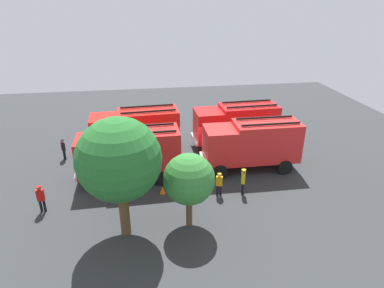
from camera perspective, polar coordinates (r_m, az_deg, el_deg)
ground_plane at (r=26.69m, az=-0.00°, el=-2.74°), size 45.78×45.78×0.00m
fire_truck_0 at (r=28.52m, az=7.63°, el=3.59°), size 7.28×2.95×3.88m
fire_truck_1 at (r=27.37m, az=-9.65°, el=2.55°), size 7.33×3.10×3.88m
fire_truck_2 at (r=24.91m, az=10.30°, el=0.25°), size 7.21×2.79×3.88m
fire_truck_3 at (r=23.41m, az=-10.67°, el=-1.40°), size 7.25×2.87×3.88m
firefighter_0 at (r=21.82m, az=4.71°, el=-6.77°), size 0.47×0.36×1.63m
firefighter_1 at (r=31.43m, az=-4.11°, el=3.28°), size 0.35×0.47×1.60m
firefighter_2 at (r=22.14m, az=-24.61°, el=-8.39°), size 0.43×0.29×1.77m
firefighter_3 at (r=28.34m, az=-21.29°, el=-0.71°), size 0.40×0.48×1.69m
firefighter_4 at (r=22.11m, az=8.81°, el=-6.19°), size 0.35×0.47×1.82m
tree_0 at (r=18.07m, az=-0.52°, el=-6.13°), size 2.86×2.86×4.44m
tree_1 at (r=17.05m, az=-12.47°, el=-2.71°), size 4.38×4.38×6.78m
traffic_cone_0 at (r=22.35m, az=-5.10°, el=-7.86°), size 0.39×0.39×0.55m
traffic_cone_1 at (r=26.26m, az=-9.36°, el=-2.75°), size 0.47×0.47×0.68m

